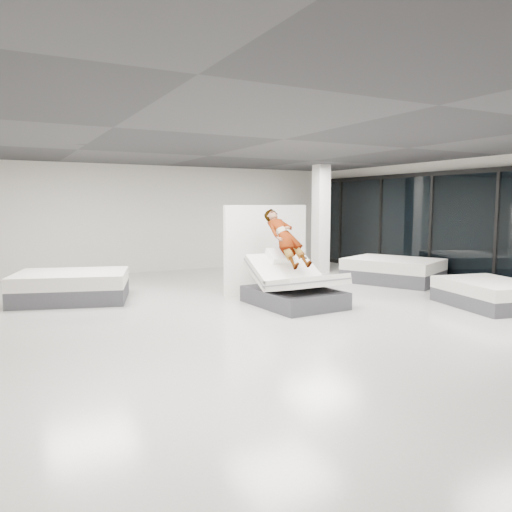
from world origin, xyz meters
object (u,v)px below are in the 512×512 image
flat_bed_right_far (393,271)px  flat_bed_left_far (72,286)px  hero_bed (294,288)px  remote (304,257)px  divider_panel (266,249)px  column (321,219)px  flat_bed_right_near (490,294)px  person (286,247)px

flat_bed_right_far → flat_bed_left_far: size_ratio=1.05×
flat_bed_left_far → hero_bed: bearing=-33.7°
remote → divider_panel: size_ratio=0.06×
hero_bed → flat_bed_left_far: 4.71m
column → hero_bed: bearing=-131.1°
flat_bed_left_far → column: 7.48m
flat_bed_right_near → flat_bed_right_far: bearing=81.4°
hero_bed → flat_bed_right_far: bearing=18.7°
divider_panel → column: (3.11, 2.26, 0.59)m
divider_panel → column: bearing=30.4°
flat_bed_right_far → column: column is taller
flat_bed_right_far → column: size_ratio=0.87×
flat_bed_right_far → flat_bed_right_near: (-0.49, -3.27, -0.05)m
person → divider_panel: divider_panel is taller
divider_panel → person: bearing=-106.9°
flat_bed_right_far → flat_bed_right_near: flat_bed_right_far is taller
remote → divider_panel: bearing=86.6°
divider_panel → flat_bed_left_far: (-4.15, 1.04, -0.70)m
remote → flat_bed_right_near: 3.78m
flat_bed_right_far → remote: bearing=-159.8°
person → column: (3.36, 3.53, 0.43)m
remote → flat_bed_right_far: remote is taller
divider_panel → flat_bed_left_far: size_ratio=0.84×
flat_bed_right_far → flat_bed_left_far: flat_bed_right_far is taller
flat_bed_right_far → flat_bed_right_near: bearing=-98.6°
divider_panel → flat_bed_left_far: 4.34m
person → hero_bed: bearing=-90.0°
flat_bed_right_near → flat_bed_left_far: 8.62m
remote → column: 5.01m
remote → flat_bed_left_far: remote is taller
person → flat_bed_right_near: person is taller
remote → divider_panel: (0.02, 1.61, 0.03)m
hero_bed → remote: bearing=-7.2°
flat_bed_right_far → flat_bed_right_near: size_ratio=1.28×
flat_bed_left_far → divider_panel: bearing=-14.0°
divider_panel → flat_bed_right_far: (3.66, -0.26, -0.70)m
flat_bed_right_near → column: size_ratio=0.68×
person → column: column is taller
flat_bed_right_near → person: bearing=146.6°
divider_panel → flat_bed_right_near: size_ratio=1.03×
divider_panel → flat_bed_right_far: size_ratio=0.80×
flat_bed_right_near → column: column is taller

